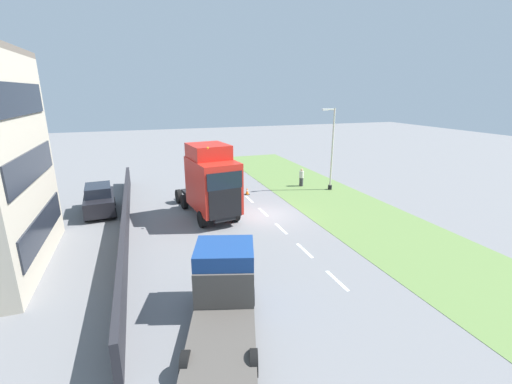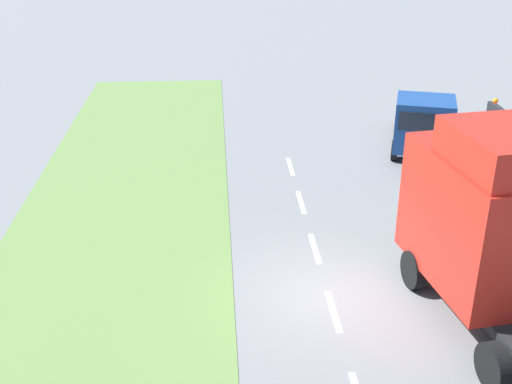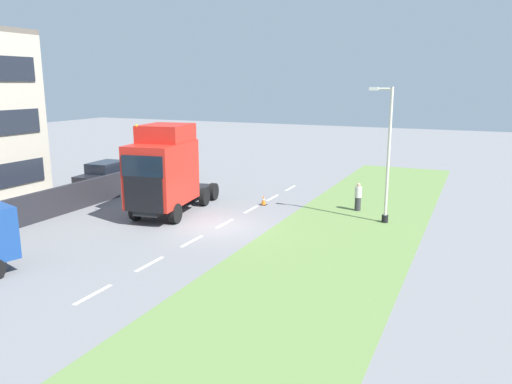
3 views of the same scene
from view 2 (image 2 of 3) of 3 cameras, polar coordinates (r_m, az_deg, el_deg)
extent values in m
plane|color=slate|center=(17.20, 6.48, -9.14)|extent=(120.00, 120.00, 0.00)
cube|color=#607F42|center=(17.25, -13.84, -9.63)|extent=(7.00, 44.00, 0.01)
cube|color=white|center=(16.63, 6.89, -10.47)|extent=(0.16, 1.80, 0.00)
cube|color=white|center=(19.29, 5.24, -5.01)|extent=(0.16, 1.80, 0.00)
cube|color=white|center=(22.09, 4.02, -0.90)|extent=(0.16, 1.80, 0.00)
cube|color=white|center=(24.99, 3.09, 2.27)|extent=(0.16, 1.80, 0.00)
cube|color=black|center=(16.25, 21.50, -10.34)|extent=(2.42, 7.64, 0.24)
cube|color=red|center=(16.61, 19.39, -2.26)|extent=(3.03, 4.45, 3.22)
cube|color=black|center=(18.53, 15.90, -1.35)|extent=(2.08, 0.36, 1.80)
cube|color=black|center=(17.98, 16.41, 2.70)|extent=(2.20, 0.38, 1.03)
cube|color=red|center=(15.35, 21.60, 3.59)|extent=(2.70, 3.00, 0.90)
sphere|color=orange|center=(17.03, 20.51, 7.61)|extent=(0.14, 0.14, 0.14)
cylinder|color=black|center=(17.70, 13.86, -6.71)|extent=(0.47, 1.08, 1.04)
cylinder|color=black|center=(18.73, 20.16, -5.74)|extent=(0.47, 1.08, 1.04)
cylinder|color=black|center=(14.92, 20.35, -14.31)|extent=(0.47, 1.08, 1.04)
cube|color=navy|center=(25.71, 14.69, 5.87)|extent=(2.68, 2.58, 1.99)
cube|color=black|center=(24.60, 14.79, 5.99)|extent=(1.85, 0.60, 0.72)
cube|color=#4C4742|center=(28.79, 14.46, 5.63)|extent=(3.19, 4.24, 0.18)
cube|color=#4C4742|center=(26.81, 14.62, 5.97)|extent=(2.12, 0.74, 1.39)
cylinder|color=black|center=(26.15, 16.63, 3.21)|extent=(0.46, 0.84, 0.80)
cylinder|color=black|center=(26.08, 12.20, 3.65)|extent=(0.46, 0.84, 0.80)
cylinder|color=black|center=(29.42, 16.41, 5.62)|extent=(0.46, 0.84, 0.80)
cylinder|color=black|center=(29.36, 12.47, 6.01)|extent=(0.46, 0.84, 0.80)
camera|label=1|loc=(36.22, 14.51, 21.77)|focal=24.00mm
camera|label=3|loc=(36.24, -18.84, 19.64)|focal=35.00mm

